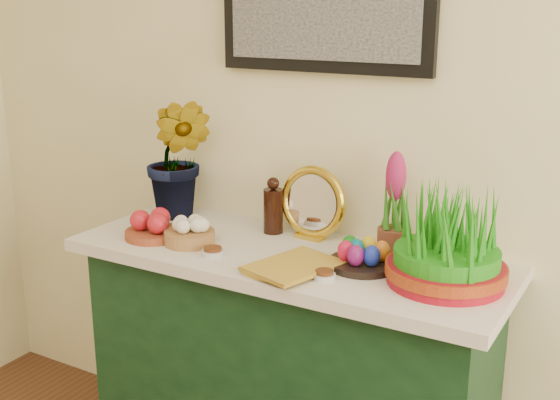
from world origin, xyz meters
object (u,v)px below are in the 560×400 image
(hyacinth_green, at_px, (178,139))
(book, at_px, (271,257))
(sideboard, at_px, (288,382))
(mirror, at_px, (313,203))
(wheatgrass_sabzeh, at_px, (448,243))

(hyacinth_green, xyz_separation_m, book, (0.53, -0.24, -0.27))
(hyacinth_green, relative_size, book, 2.24)
(sideboard, height_order, book, book)
(hyacinth_green, height_order, mirror, hyacinth_green)
(book, bearing_deg, hyacinth_green, 172.08)
(hyacinth_green, relative_size, wheatgrass_sabzeh, 1.72)
(sideboard, distance_m, book, 0.50)
(hyacinth_green, bearing_deg, wheatgrass_sabzeh, -20.18)
(mirror, distance_m, wheatgrass_sabzeh, 0.53)
(book, bearing_deg, sideboard, 109.70)
(sideboard, distance_m, mirror, 0.60)
(mirror, bearing_deg, sideboard, -91.45)
(book, xyz_separation_m, wheatgrass_sabzeh, (0.50, 0.11, 0.10))
(book, bearing_deg, wheatgrass_sabzeh, 28.38)
(sideboard, bearing_deg, hyacinth_green, 166.73)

